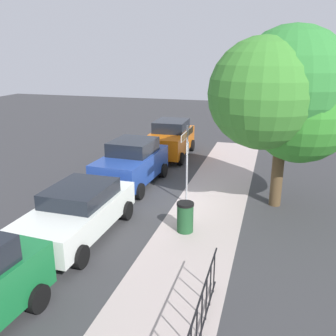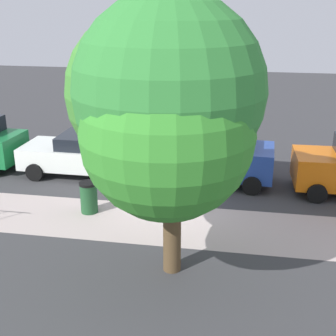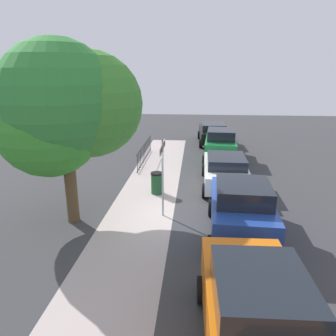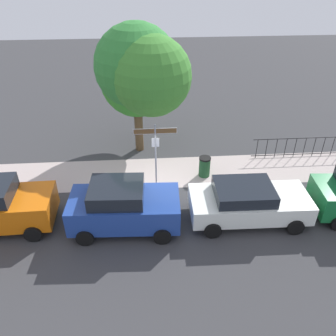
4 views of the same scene
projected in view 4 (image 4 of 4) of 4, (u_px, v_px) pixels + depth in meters
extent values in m
plane|color=#38383A|center=(155.00, 189.00, 15.37)|extent=(60.00, 60.00, 0.00)
cube|color=#B4A39E|center=(195.00, 171.00, 16.58)|extent=(24.00, 2.60, 0.00)
cylinder|color=#9EA0A5|center=(156.00, 156.00, 14.90)|extent=(0.07, 0.07, 2.98)
cube|color=brown|center=(155.00, 131.00, 14.25)|extent=(1.79, 0.02, 0.22)
cube|color=white|center=(155.00, 131.00, 14.25)|extent=(1.82, 0.02, 0.25)
cube|color=silver|center=(155.00, 142.00, 14.57)|extent=(0.32, 0.02, 0.42)
cylinder|color=brown|center=(139.00, 129.00, 17.70)|extent=(0.42, 0.42, 2.44)
sphere|color=#368F2D|center=(137.00, 80.00, 16.91)|extent=(3.62, 3.62, 3.62)
sphere|color=#308134|center=(137.00, 66.00, 16.14)|extent=(4.03, 4.03, 4.03)
sphere|color=#3D862F|center=(151.00, 76.00, 15.57)|extent=(3.72, 3.72, 3.72)
cylinder|color=black|center=(43.00, 202.00, 14.07)|extent=(0.65, 0.24, 0.64)
cylinder|color=black|center=(33.00, 234.00, 12.52)|extent=(0.65, 0.24, 0.64)
cube|color=#213F94|center=(125.00, 209.00, 12.90)|extent=(4.18, 2.09, 1.03)
cube|color=black|center=(117.00, 192.00, 12.46)|extent=(2.04, 1.76, 0.57)
cylinder|color=black|center=(162.00, 203.00, 14.01)|extent=(0.65, 0.25, 0.64)
cylinder|color=black|center=(162.00, 236.00, 12.41)|extent=(0.65, 0.25, 0.64)
cylinder|color=black|center=(93.00, 204.00, 13.94)|extent=(0.65, 0.25, 0.64)
cylinder|color=black|center=(85.00, 238.00, 12.35)|extent=(0.65, 0.25, 0.64)
cube|color=white|center=(249.00, 204.00, 13.35)|extent=(4.61, 2.01, 0.78)
cube|color=black|center=(244.00, 191.00, 13.00)|extent=(2.22, 1.74, 0.46)
cylinder|color=black|center=(278.00, 195.00, 14.45)|extent=(0.64, 0.23, 0.64)
cylinder|color=black|center=(295.00, 227.00, 12.82)|extent=(0.64, 0.23, 0.64)
cylinder|color=black|center=(205.00, 198.00, 14.30)|extent=(0.64, 0.23, 0.64)
cylinder|color=black|center=(213.00, 230.00, 12.67)|extent=(0.64, 0.23, 0.64)
cylinder|color=black|center=(321.00, 194.00, 14.52)|extent=(0.65, 0.26, 0.64)
cylinder|color=black|center=(307.00, 138.00, 17.19)|extent=(5.45, 0.04, 0.04)
cylinder|color=black|center=(303.00, 154.00, 17.70)|extent=(5.45, 0.04, 0.04)
cylinder|color=black|center=(257.00, 149.00, 17.33)|extent=(0.03, 0.03, 1.05)
cylinder|color=black|center=(266.00, 149.00, 17.36)|extent=(0.03, 0.03, 1.05)
cylinder|color=black|center=(276.00, 148.00, 17.39)|extent=(0.03, 0.03, 1.05)
cylinder|color=black|center=(285.00, 148.00, 17.42)|extent=(0.03, 0.03, 1.05)
cylinder|color=black|center=(295.00, 147.00, 17.45)|extent=(0.03, 0.03, 1.05)
cylinder|color=black|center=(304.00, 147.00, 17.48)|extent=(0.03, 0.03, 1.05)
cylinder|color=black|center=(314.00, 147.00, 17.51)|extent=(0.03, 0.03, 1.05)
cylinder|color=black|center=(323.00, 146.00, 17.54)|extent=(0.03, 0.03, 1.05)
cylinder|color=black|center=(333.00, 146.00, 17.57)|extent=(0.03, 0.03, 1.05)
cylinder|color=#1E4C28|center=(204.00, 167.00, 16.02)|extent=(0.52, 0.52, 0.90)
cylinder|color=black|center=(205.00, 158.00, 15.76)|extent=(0.55, 0.55, 0.08)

